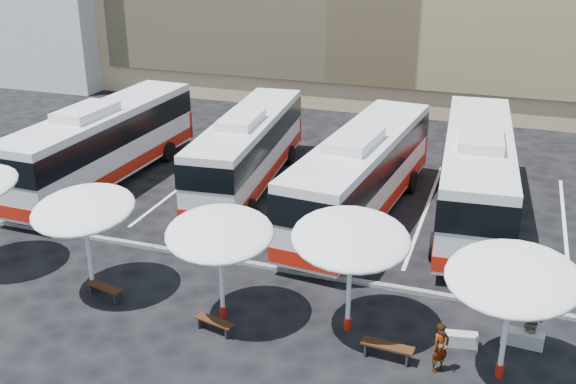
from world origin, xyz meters
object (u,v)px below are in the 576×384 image
(wood_bench_1, at_px, (105,289))
(passenger_0, at_px, (441,348))
(sunshade_2, at_px, (220,234))
(wood_bench_2, at_px, (215,323))
(bus_3, at_px, (476,171))
(conc_bench_1, at_px, (522,338))
(sunshade_4, at_px, (513,278))
(passenger_1, at_px, (533,321))
(wood_bench_3, at_px, (387,348))
(bus_0, at_px, (104,142))
(sunshade_1, at_px, (83,210))
(sunshade_3, at_px, (351,239))
(bus_2, at_px, (361,172))
(conc_bench_0, at_px, (459,339))
(bus_1, at_px, (248,147))

(wood_bench_1, bearing_deg, passenger_0, -1.87)
(sunshade_2, height_order, wood_bench_2, sunshade_2)
(bus_3, bearing_deg, wood_bench_2, -124.97)
(conc_bench_1, bearing_deg, sunshade_2, -170.48)
(bus_3, relative_size, sunshade_4, 2.91)
(sunshade_2, relative_size, wood_bench_1, 2.98)
(passenger_1, bearing_deg, wood_bench_3, 67.99)
(bus_0, relative_size, passenger_0, 8.28)
(sunshade_1, relative_size, sunshade_3, 0.77)
(sunshade_4, height_order, conc_bench_1, sunshade_4)
(sunshade_1, xyz_separation_m, passenger_1, (15.03, 1.69, -2.37))
(bus_2, distance_m, conc_bench_0, 10.22)
(bus_0, xyz_separation_m, passenger_1, (20.53, -7.79, -1.32))
(sunshade_3, bearing_deg, sunshade_4, -10.91)
(bus_1, height_order, sunshade_1, bus_1)
(sunshade_4, distance_m, wood_bench_2, 9.40)
(wood_bench_1, distance_m, passenger_1, 14.45)
(wood_bench_2, height_order, wood_bench_3, wood_bench_3)
(bus_3, height_order, wood_bench_2, bus_3)
(bus_1, xyz_separation_m, sunshade_4, (12.68, -11.78, 1.35))
(sunshade_2, bearing_deg, passenger_1, 10.36)
(bus_3, height_order, wood_bench_1, bus_3)
(bus_0, bearing_deg, wood_bench_1, -55.51)
(bus_1, bearing_deg, bus_3, -7.10)
(wood_bench_2, bearing_deg, sunshade_3, 20.53)
(conc_bench_1, relative_size, passenger_1, 0.80)
(bus_2, bearing_deg, sunshade_4, -50.77)
(sunshade_4, height_order, wood_bench_2, sunshade_4)
(sunshade_3, distance_m, wood_bench_1, 9.17)
(passenger_0, bearing_deg, sunshade_4, -38.28)
(passenger_1, bearing_deg, wood_bench_2, 54.46)
(wood_bench_1, xyz_separation_m, conc_bench_1, (14.07, 1.80, -0.10))
(sunshade_2, distance_m, passenger_1, 10.27)
(wood_bench_3, height_order, passenger_1, passenger_1)
(conc_bench_0, distance_m, passenger_1, 2.38)
(bus_1, bearing_deg, bus_0, -169.79)
(sunshade_2, relative_size, wood_bench_2, 3.14)
(sunshade_1, height_order, passenger_0, sunshade_1)
(conc_bench_1, bearing_deg, bus_3, 103.88)
(sunshade_2, distance_m, sunshade_4, 9.00)
(wood_bench_1, distance_m, wood_bench_3, 10.17)
(bus_3, relative_size, passenger_1, 8.44)
(bus_1, distance_m, sunshade_1, 11.54)
(sunshade_1, xyz_separation_m, wood_bench_1, (0.72, -0.30, -2.84))
(wood_bench_3, relative_size, conc_bench_0, 1.42)
(sunshade_1, relative_size, sunshade_4, 0.81)
(wood_bench_2, bearing_deg, wood_bench_3, 3.97)
(bus_2, xyz_separation_m, sunshade_4, (6.52, -9.79, 1.21))
(sunshade_2, distance_m, sunshade_3, 4.22)
(sunshade_2, distance_m, wood_bench_1, 5.27)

